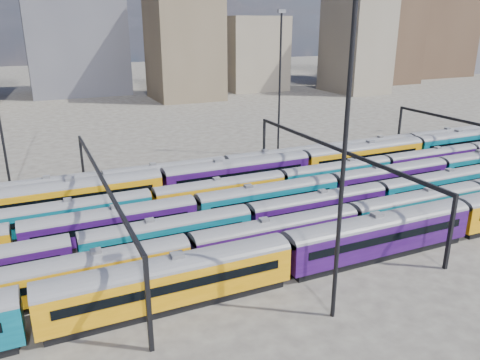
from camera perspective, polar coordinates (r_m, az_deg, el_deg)
name	(u,v)px	position (r m, az deg, el deg)	size (l,w,h in m)	color
ground	(265,214)	(60.68, 3.11, -4.17)	(500.00, 500.00, 0.00)	#3C3833
rake_0	(285,251)	(45.04, 5.51, -8.66)	(134.80, 3.29, 5.55)	black
rake_1	(189,249)	(46.45, -6.19, -8.36)	(116.04, 2.83, 4.76)	black
rake_2	(168,231)	(50.62, -8.80, -6.18)	(132.13, 2.76, 4.64)	black
rake_3	(268,195)	(59.91, 3.48, -1.87)	(98.05, 2.87, 4.83)	black
rake_4	(282,180)	(66.24, 5.09, -0.01)	(111.19, 2.71, 4.55)	black
rake_5	(304,162)	(73.52, 7.84, 2.24)	(136.26, 3.32, 5.61)	black
rake_6	(225,165)	(72.91, -1.86, 1.83)	(112.22, 2.74, 4.60)	black
gantry_1	(102,186)	(52.60, -16.49, -0.67)	(0.35, 40.35, 8.03)	black
gantry_2	(333,155)	(63.48, 11.28, 3.02)	(0.35, 40.35, 8.03)	black
mast_2	(344,157)	(35.92, 12.57, 2.79)	(1.40, 0.50, 25.60)	black
mast_3	(280,79)	(84.72, 4.88, 12.13)	(1.40, 0.50, 25.60)	black
skyline	(378,29)	(203.00, 16.50, 17.19)	(399.22, 60.48, 50.03)	#665B4C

